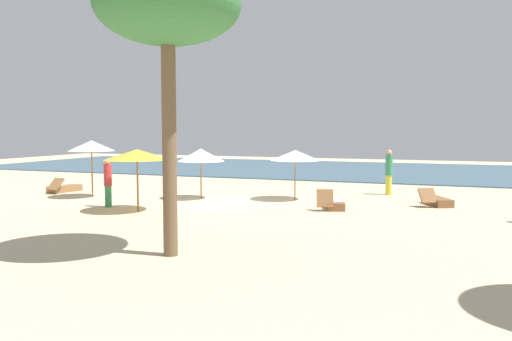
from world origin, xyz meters
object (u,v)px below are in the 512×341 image
Objects in this scene: lounger_0 at (64,188)px; palm_0 at (168,8)px; umbrella_3 at (91,146)px; person_0 at (108,182)px; umbrella_2 at (201,155)px; person_1 at (389,171)px; lounger_1 at (334,204)px; lounger_2 at (436,201)px; umbrella_0 at (137,155)px; umbrella_1 at (295,155)px.

palm_0 reaches higher than lounger_0.
person_0 is at bearing -41.56° from umbrella_3.
person_1 is (6.89, 3.95, -0.76)m from umbrella_2.
lounger_2 is (3.34, 2.11, -0.01)m from lounger_1.
umbrella_1 is at bearing 48.35° from umbrella_0.
lounger_0 is (-6.12, 3.46, -1.77)m from umbrella_0.
umbrella_2 is 6.87m from lounger_0.
umbrella_0 reaches higher than person_1.
person_1 is (9.00, 7.17, 0.09)m from person_0.
palm_0 reaches higher than lounger_1.
umbrella_3 reaches higher than person_0.
umbrella_2 is at bearing -150.16° from person_1.
person_1 is at bearing 128.22° from lounger_2.
umbrella_2 reaches higher than lounger_1.
lounger_0 is 15.68m from lounger_2.
lounger_1 is (9.91, 0.51, -1.93)m from umbrella_3.
umbrella_1 is (4.18, 4.70, -0.17)m from umbrella_0.
lounger_2 is at bearing 11.19° from umbrella_3.
lounger_0 is at bearing 146.64° from person_0.
umbrella_3 reaches higher than lounger_1.
umbrella_3 is (-4.33, -1.24, 0.36)m from umbrella_2.
lounger_2 is at bearing 8.77° from umbrella_2.
umbrella_1 is 1.11× the size of lounger_2.
umbrella_0 is 7.53m from palm_0.
umbrella_0 is 10.88m from lounger_2.
umbrella_0 reaches higher than lounger_2.
umbrella_1 is 0.85× the size of umbrella_3.
umbrella_3 is 3.20m from person_0.
umbrella_2 is 9.16m from lounger_2.
umbrella_3 is 1.22× the size of person_1.
palm_0 reaches higher than umbrella_3.
umbrella_3 reaches higher than umbrella_2.
umbrella_2 is 10.23m from palm_0.
umbrella_3 is (-7.94, -2.29, 0.35)m from umbrella_1.
person_1 is at bearing 75.86° from palm_0.
umbrella_3 is 1.34× the size of lounger_1.
lounger_2 is 11.97m from person_0.
umbrella_1 is 1.11× the size of lounger_0.
umbrella_0 reaches higher than lounger_1.
lounger_1 is at bearing 2.94° from umbrella_3.
lounger_0 is 0.28× the size of palm_0.
palm_0 is at bearing -50.54° from umbrella_0.
umbrella_2 reaches higher than umbrella_1.
person_1 is (1.31, 4.69, 0.82)m from lounger_1.
umbrella_3 reaches higher than lounger_0.
lounger_0 is 1.02× the size of lounger_1.
umbrella_0 is 3.71m from umbrella_2.
person_1 is at bearing 74.40° from lounger_1.
umbrella_3 is 13.64m from lounger_2.
palm_0 is (-1.91, -8.07, 5.25)m from lounger_1.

